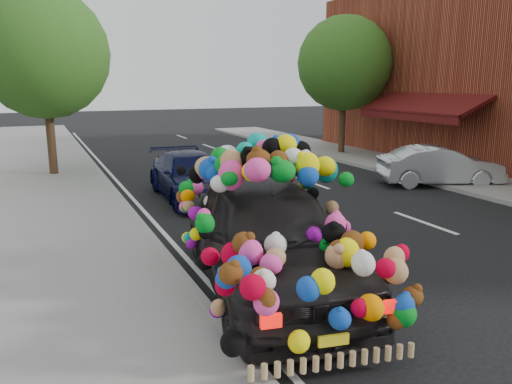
% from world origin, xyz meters
% --- Properties ---
extents(ground, '(100.00, 100.00, 0.00)m').
position_xyz_m(ground, '(0.00, 0.00, 0.00)').
color(ground, black).
rests_on(ground, ground).
extents(sidewalk, '(4.00, 60.00, 0.12)m').
position_xyz_m(sidewalk, '(-4.30, 0.00, 0.06)').
color(sidewalk, gray).
rests_on(sidewalk, ground).
extents(kerb, '(0.15, 60.00, 0.13)m').
position_xyz_m(kerb, '(-2.35, 0.00, 0.07)').
color(kerb, gray).
rests_on(kerb, ground).
extents(footpath_far, '(3.00, 40.00, 0.12)m').
position_xyz_m(footpath_far, '(8.20, 3.00, 0.06)').
color(footpath_far, gray).
rests_on(footpath_far, ground).
extents(lane_markings, '(6.00, 50.00, 0.01)m').
position_xyz_m(lane_markings, '(3.60, 0.00, 0.01)').
color(lane_markings, silver).
rests_on(lane_markings, ground).
extents(tree_near_sidewalk, '(4.20, 4.20, 6.13)m').
position_xyz_m(tree_near_sidewalk, '(-3.80, 9.50, 4.02)').
color(tree_near_sidewalk, '#332114').
rests_on(tree_near_sidewalk, ground).
extents(tree_far_b, '(4.00, 4.00, 5.90)m').
position_xyz_m(tree_far_b, '(8.00, 10.00, 3.89)').
color(tree_far_b, '#332114').
rests_on(tree_far_b, ground).
extents(plush_art_car, '(3.20, 5.50, 2.35)m').
position_xyz_m(plush_art_car, '(-1.23, -1.89, 1.21)').
color(plush_art_car, black).
rests_on(plush_art_car, ground).
extents(navy_sedan, '(1.85, 4.31, 1.24)m').
position_xyz_m(navy_sedan, '(-0.49, 4.50, 0.62)').
color(navy_sedan, black).
rests_on(navy_sedan, ground).
extents(silver_hatchback, '(3.90, 2.57, 1.22)m').
position_xyz_m(silver_hatchback, '(7.00, 3.12, 0.61)').
color(silver_hatchback, '#B0B3B7').
rests_on(silver_hatchback, ground).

